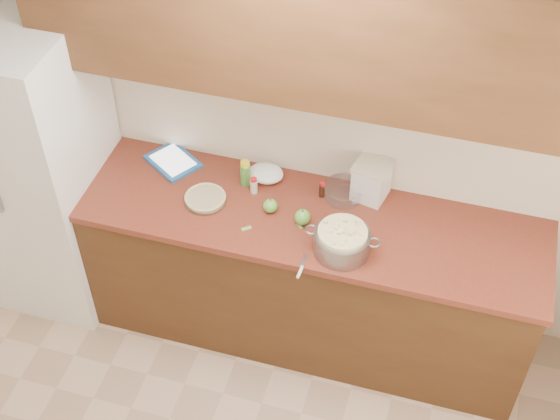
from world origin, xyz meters
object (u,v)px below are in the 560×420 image
(colander, at_px, (342,241))
(tablet, at_px, (173,161))
(flour_canister, at_px, (371,180))
(pie, at_px, (205,198))

(colander, xyz_separation_m, tablet, (-1.03, 0.38, -0.06))
(colander, relative_size, flour_canister, 1.71)
(colander, distance_m, flour_canister, 0.43)
(colander, height_order, tablet, colander)
(pie, xyz_separation_m, colander, (0.76, -0.14, 0.05))
(pie, height_order, colander, colander)
(flour_canister, bearing_deg, pie, -161.11)
(pie, distance_m, tablet, 0.36)
(colander, bearing_deg, pie, 169.44)
(colander, bearing_deg, flour_canister, 82.25)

